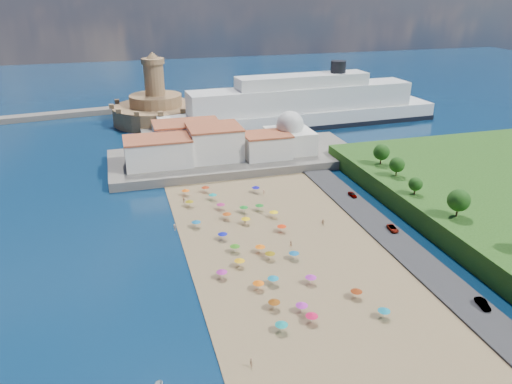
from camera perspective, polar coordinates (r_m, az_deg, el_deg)
name	(u,v)px	position (r m, az deg, el deg)	size (l,w,h in m)	color
ground	(269,266)	(116.76, 1.50, -8.41)	(700.00, 700.00, 0.00)	#071938
terrace	(236,158)	(182.74, -2.34, 3.91)	(90.00, 36.00, 3.00)	#59544C
jetty	(164,137)	(212.45, -10.42, 6.17)	(18.00, 70.00, 2.40)	#59544C
waterfront_buildings	(199,144)	(178.93, -6.50, 5.51)	(57.00, 29.00, 11.00)	silver
domed_building	(290,135)	(184.16, 3.87, 6.47)	(16.00, 16.00, 15.00)	silver
fortress	(156,108)	(240.02, -11.32, 9.36)	(40.00, 40.00, 32.40)	#9D784E
cruise_ship	(302,108)	(229.94, 5.27, 9.56)	(130.88, 25.47, 28.40)	black
beach_parasols	(273,272)	(110.46, 1.97, -9.09)	(30.94, 114.19, 2.20)	gray
beachgoers	(263,260)	(116.60, 0.83, -7.82)	(40.24, 95.96, 1.89)	tan
parked_cars	(403,236)	(131.75, 16.40, -4.90)	(2.49, 62.21, 1.37)	gray
hillside_trees	(486,220)	(126.73, 24.80, -2.90)	(16.22, 107.22, 7.69)	#382314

